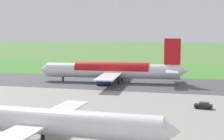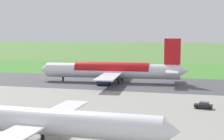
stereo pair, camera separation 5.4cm
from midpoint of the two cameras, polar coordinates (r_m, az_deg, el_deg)
The scene contains 8 objects.
ground_plane at distance 130.65m, azimuth -6.14°, elevation -1.78°, with size 800.00×800.00×0.00m, color #547F3D.
runway_asphalt at distance 130.64m, azimuth -6.14°, elevation -1.77°, with size 600.00×34.09×0.06m, color #47474C.
grass_verge_foreground at distance 167.05m, azimuth -1.49°, elevation 0.07°, with size 600.00×80.00×0.04m, color #478534.
airliner_main at distance 125.72m, azimuth 0.16°, elevation -0.07°, with size 54.15×44.34×15.88m.
airliner_parked_mid at distance 60.83m, azimuth -11.42°, elevation -8.00°, with size 45.72×37.33×13.37m.
service_car_followme at distance 87.36m, azimuth 14.57°, elevation -5.54°, with size 4.40×2.36×1.62m.
no_stopping_sign at distance 169.92m, azimuth -6.11°, elevation 0.72°, with size 0.60×0.10×2.93m.
traffic_cone_orange at distance 175.69m, azimuth -7.70°, elevation 0.41°, with size 0.40×0.40×0.55m, color orange.
Camera 1 is at (-45.51, 121.01, 18.77)m, focal length 56.63 mm.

